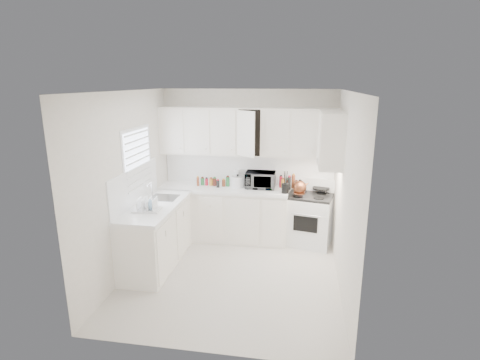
% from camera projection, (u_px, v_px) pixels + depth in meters
% --- Properties ---
extents(floor, '(3.20, 3.20, 0.00)m').
position_uv_depth(floor, '(232.00, 276.00, 5.40)').
color(floor, silver).
rests_on(floor, ground).
extents(ceiling, '(3.20, 3.20, 0.00)m').
position_uv_depth(ceiling, '(231.00, 91.00, 4.73)').
color(ceiling, white).
rests_on(ceiling, ground).
extents(wall_back, '(3.00, 0.00, 3.00)m').
position_uv_depth(wall_back, '(248.00, 164.00, 6.59)').
color(wall_back, white).
rests_on(wall_back, ground).
extents(wall_front, '(3.00, 0.00, 3.00)m').
position_uv_depth(wall_front, '(201.00, 236.00, 3.54)').
color(wall_front, white).
rests_on(wall_front, ground).
extents(wall_left, '(0.00, 3.20, 3.20)m').
position_uv_depth(wall_left, '(128.00, 185.00, 5.30)').
color(wall_left, white).
rests_on(wall_left, ground).
extents(wall_right, '(0.00, 3.20, 3.20)m').
position_uv_depth(wall_right, '(345.00, 195.00, 4.83)').
color(wall_right, white).
rests_on(wall_right, ground).
extents(window_blinds, '(0.06, 0.96, 1.06)m').
position_uv_depth(window_blinds, '(138.00, 162.00, 5.57)').
color(window_blinds, white).
rests_on(window_blinds, wall_left).
extents(lower_cabinets_back, '(2.22, 0.60, 0.90)m').
position_uv_depth(lower_cabinets_back, '(224.00, 214.00, 6.58)').
color(lower_cabinets_back, white).
rests_on(lower_cabinets_back, floor).
extents(lower_cabinets_left, '(0.60, 1.60, 0.90)m').
position_uv_depth(lower_cabinets_left, '(157.00, 236.00, 5.66)').
color(lower_cabinets_left, white).
rests_on(lower_cabinets_left, floor).
extents(countertop_back, '(2.24, 0.64, 0.05)m').
position_uv_depth(countertop_back, '(223.00, 189.00, 6.45)').
color(countertop_back, white).
rests_on(countertop_back, lower_cabinets_back).
extents(countertop_left, '(0.64, 1.62, 0.05)m').
position_uv_depth(countertop_left, '(156.00, 206.00, 5.54)').
color(countertop_left, white).
rests_on(countertop_left, lower_cabinets_left).
extents(backsplash_back, '(2.98, 0.02, 0.55)m').
position_uv_depth(backsplash_back, '(248.00, 169.00, 6.60)').
color(backsplash_back, white).
rests_on(backsplash_back, wall_back).
extents(backsplash_left, '(0.02, 1.60, 0.55)m').
position_uv_depth(backsplash_left, '(135.00, 186.00, 5.51)').
color(backsplash_left, white).
rests_on(backsplash_left, wall_left).
extents(upper_cabinets_back, '(3.00, 0.33, 0.80)m').
position_uv_depth(upper_cabinets_back, '(247.00, 155.00, 6.38)').
color(upper_cabinets_back, white).
rests_on(upper_cabinets_back, wall_back).
extents(upper_cabinets_right, '(0.33, 0.90, 0.80)m').
position_uv_depth(upper_cabinets_right, '(329.00, 166.00, 5.59)').
color(upper_cabinets_right, white).
rests_on(upper_cabinets_right, wall_right).
extents(sink, '(0.42, 0.38, 0.30)m').
position_uv_depth(sink, '(163.00, 190.00, 5.84)').
color(sink, gray).
rests_on(sink, countertop_left).
extents(stove, '(0.84, 0.74, 1.12)m').
position_uv_depth(stove, '(309.00, 213.00, 6.33)').
color(stove, white).
rests_on(stove, floor).
extents(tea_kettle, '(0.32, 0.29, 0.26)m').
position_uv_depth(tea_kettle, '(300.00, 186.00, 6.07)').
color(tea_kettle, brown).
rests_on(tea_kettle, stove).
extents(frying_pan, '(0.43, 0.55, 0.04)m').
position_uv_depth(frying_pan, '(321.00, 188.00, 6.35)').
color(frying_pan, black).
rests_on(frying_pan, stove).
extents(microwave, '(0.50, 0.28, 0.34)m').
position_uv_depth(microwave, '(260.00, 178.00, 6.37)').
color(microwave, gray).
rests_on(microwave, countertop_back).
extents(rice_cooker, '(0.28, 0.28, 0.23)m').
position_uv_depth(rice_cooker, '(238.00, 181.00, 6.44)').
color(rice_cooker, white).
rests_on(rice_cooker, countertop_back).
extents(paper_towel, '(0.12, 0.12, 0.27)m').
position_uv_depth(paper_towel, '(237.00, 177.00, 6.59)').
color(paper_towel, white).
rests_on(paper_towel, countertop_back).
extents(utensil_crock, '(0.13, 0.13, 0.38)m').
position_uv_depth(utensil_crock, '(285.00, 182.00, 6.06)').
color(utensil_crock, black).
rests_on(utensil_crock, countertop_back).
extents(dish_rack, '(0.40, 0.32, 0.20)m').
position_uv_depth(dish_rack, '(146.00, 204.00, 5.26)').
color(dish_rack, white).
rests_on(dish_rack, countertop_left).
extents(spice_left_0, '(0.06, 0.06, 0.13)m').
position_uv_depth(spice_left_0, '(199.00, 181.00, 6.63)').
color(spice_left_0, brown).
rests_on(spice_left_0, countertop_back).
extents(spice_left_1, '(0.06, 0.06, 0.13)m').
position_uv_depth(spice_left_1, '(202.00, 182.00, 6.53)').
color(spice_left_1, '#297D3D').
rests_on(spice_left_1, countertop_back).
extents(spice_left_2, '(0.06, 0.06, 0.13)m').
position_uv_depth(spice_left_2, '(208.00, 181.00, 6.60)').
color(spice_left_2, red).
rests_on(spice_left_2, countertop_back).
extents(spice_left_3, '(0.06, 0.06, 0.13)m').
position_uv_depth(spice_left_3, '(211.00, 182.00, 6.50)').
color(spice_left_3, gold).
rests_on(spice_left_3, countertop_back).
extents(spice_left_4, '(0.06, 0.06, 0.13)m').
position_uv_depth(spice_left_4, '(216.00, 181.00, 6.58)').
color(spice_left_4, '#572318').
rests_on(spice_left_4, countertop_back).
extents(spice_left_5, '(0.06, 0.06, 0.13)m').
position_uv_depth(spice_left_5, '(219.00, 183.00, 6.48)').
color(spice_left_5, black).
rests_on(spice_left_5, countertop_back).
extents(spice_left_6, '(0.06, 0.06, 0.13)m').
position_uv_depth(spice_left_6, '(224.00, 182.00, 6.56)').
color(spice_left_6, brown).
rests_on(spice_left_6, countertop_back).
extents(spice_left_7, '(0.06, 0.06, 0.13)m').
position_uv_depth(spice_left_7, '(227.00, 183.00, 6.46)').
color(spice_left_7, '#297D3D').
rests_on(spice_left_7, countertop_back).
extents(sauce_right_0, '(0.06, 0.06, 0.19)m').
position_uv_depth(sauce_right_0, '(280.00, 182.00, 6.43)').
color(sauce_right_0, red).
rests_on(sauce_right_0, countertop_back).
extents(sauce_right_1, '(0.06, 0.06, 0.19)m').
position_uv_depth(sauce_right_1, '(283.00, 183.00, 6.37)').
color(sauce_right_1, gold).
rests_on(sauce_right_1, countertop_back).
extents(sauce_right_2, '(0.06, 0.06, 0.19)m').
position_uv_depth(sauce_right_2, '(287.00, 182.00, 6.42)').
color(sauce_right_2, '#572318').
rests_on(sauce_right_2, countertop_back).
extents(sauce_right_3, '(0.06, 0.06, 0.19)m').
position_uv_depth(sauce_right_3, '(290.00, 183.00, 6.35)').
color(sauce_right_3, black).
rests_on(sauce_right_3, countertop_back).
extents(sauce_right_4, '(0.06, 0.06, 0.19)m').
position_uv_depth(sauce_right_4, '(293.00, 182.00, 6.40)').
color(sauce_right_4, brown).
rests_on(sauce_right_4, countertop_back).
extents(sauce_right_5, '(0.06, 0.06, 0.19)m').
position_uv_depth(sauce_right_5, '(296.00, 183.00, 6.33)').
color(sauce_right_5, '#297D3D').
rests_on(sauce_right_5, countertop_back).
extents(sauce_right_6, '(0.06, 0.06, 0.19)m').
position_uv_depth(sauce_right_6, '(300.00, 183.00, 6.38)').
color(sauce_right_6, red).
rests_on(sauce_right_6, countertop_back).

